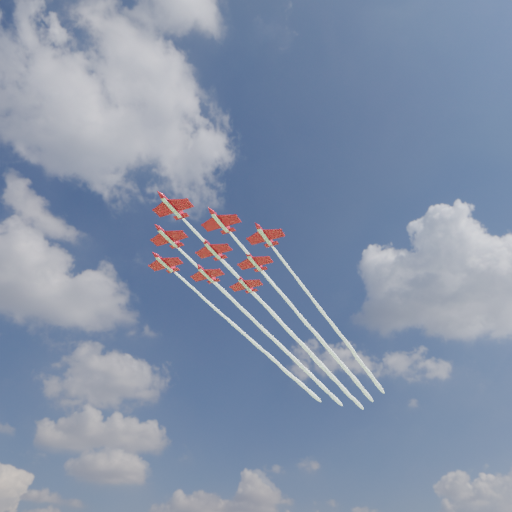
{
  "coord_description": "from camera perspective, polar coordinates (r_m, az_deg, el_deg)",
  "views": [
    {
      "loc": [
        -27.89,
        -100.87,
        11.37
      ],
      "look_at": [
        17.8,
        -3.21,
        84.1
      ],
      "focal_mm": 35.0,
      "sensor_mm": 36.0,
      "label": 1
    }
  ],
  "objects": [
    {
      "name": "jet_row2_port",
      "position": [
        165.05,
        6.32,
        -8.24
      ],
      "size": [
        101.79,
        85.73,
        2.63
      ],
      "rotation": [
        0.0,
        0.0,
        0.7
      ],
      "color": "red"
    },
    {
      "name": "jet_row3_starb",
      "position": [
        180.09,
        0.78,
        -10.72
      ],
      "size": [
        101.79,
        85.73,
        2.63
      ],
      "rotation": [
        0.0,
        0.0,
        0.7
      ],
      "color": "red"
    },
    {
      "name": "jet_tail",
      "position": [
        191.63,
        7.15,
        -11.93
      ],
      "size": [
        101.79,
        85.73,
        2.63
      ],
      "rotation": [
        0.0,
        0.0,
        0.7
      ],
      "color": "red"
    },
    {
      "name": "jet_row4_starb",
      "position": [
        185.57,
        4.06,
        -11.36
      ],
      "size": [
        101.79,
        85.73,
        2.63
      ],
      "rotation": [
        0.0,
        0.0,
        0.7
      ],
      "color": "red"
    },
    {
      "name": "jet_lead",
      "position": [
        159.32,
        2.73,
        -7.43
      ],
      "size": [
        101.79,
        85.73,
        2.63
      ],
      "rotation": [
        0.0,
        0.0,
        0.7
      ],
      "color": "red"
    },
    {
      "name": "jet_row2_starb",
      "position": [
        169.61,
        1.7,
        -9.17
      ],
      "size": [
        101.79,
        85.73,
        2.63
      ],
      "rotation": [
        0.0,
        0.0,
        0.7
      ],
      "color": "red"
    },
    {
      "name": "jet_row3_port",
      "position": [
        171.41,
        9.67,
        -8.97
      ],
      "size": [
        101.79,
        85.73,
        2.63
      ],
      "rotation": [
        0.0,
        0.0,
        0.7
      ],
      "color": "red"
    },
    {
      "name": "jet_row3_centre",
      "position": [
        175.22,
        5.13,
        -9.89
      ],
      "size": [
        101.79,
        85.73,
        2.63
      ],
      "rotation": [
        0.0,
        0.0,
        0.7
      ],
      "color": "red"
    },
    {
      "name": "jet_row4_port",
      "position": [
        181.42,
        8.35,
        -10.54
      ],
      "size": [
        101.79,
        85.73,
        2.63
      ],
      "rotation": [
        0.0,
        0.0,
        0.7
      ],
      "color": "red"
    }
  ]
}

